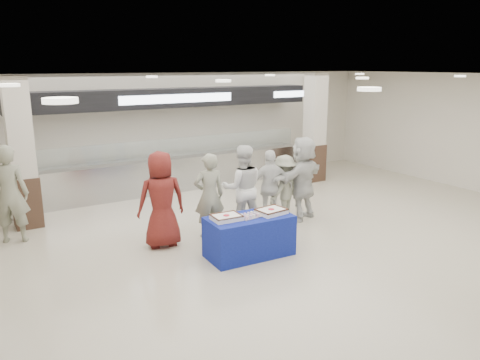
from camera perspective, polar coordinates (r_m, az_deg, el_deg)
ground at (r=8.91m, az=6.63°, el=-8.74°), size 14.00×14.00×0.00m
serving_line at (r=13.09m, az=-7.97°, el=3.81°), size 8.70×0.85×2.80m
column_left at (r=10.85m, az=-25.06°, el=2.56°), size 0.55×0.55×3.20m
column_right at (r=14.15m, az=9.08°, el=6.04°), size 0.55×0.55×3.20m
display_table at (r=8.58m, az=1.14°, el=-6.86°), size 1.59×0.86×0.75m
sheet_cake_left at (r=8.27m, az=-1.67°, el=-4.53°), size 0.52×0.42×0.10m
sheet_cake_right at (r=8.62m, az=3.82°, el=-3.77°), size 0.55×0.45×0.10m
cupcake_tray at (r=8.42m, az=1.16°, el=-4.34°), size 0.43×0.34×0.06m
civilian_maroon at (r=8.98m, az=-9.56°, el=-2.36°), size 0.98×0.71×1.86m
soldier_a at (r=9.39m, az=-3.77°, el=-1.91°), size 0.70×0.52×1.73m
chef_tall at (r=9.76m, az=0.30°, el=-0.99°), size 1.08×0.97×1.82m
chef_short at (r=10.20m, az=3.75°, el=-0.88°), size 1.04×0.74×1.64m
soldier_b at (r=10.44m, az=5.38°, el=-0.99°), size 1.10×0.87×1.49m
civilian_white at (r=10.56m, az=7.65°, el=0.22°), size 1.84×1.07×1.89m
soldier_bg at (r=10.11m, az=-26.28°, el=-1.55°), size 0.83×0.69×1.95m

